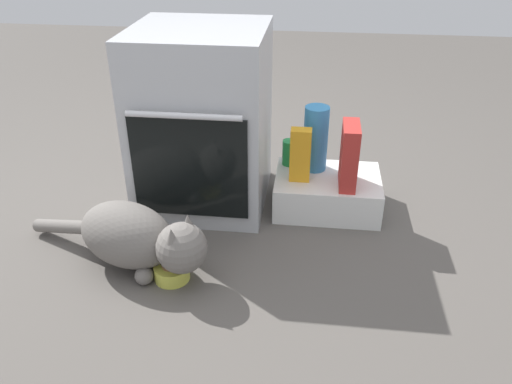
# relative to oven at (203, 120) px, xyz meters

# --- Properties ---
(ground) EXTENTS (8.00, 8.00, 0.00)m
(ground) POSITION_rel_oven_xyz_m (-0.02, -0.42, -0.40)
(ground) COLOR #56514C
(oven) EXTENTS (0.56, 0.61, 0.80)m
(oven) POSITION_rel_oven_xyz_m (0.00, 0.00, 0.00)
(oven) COLOR #B7BABF
(oven) RESTS_ON ground
(pantry_cabinet) EXTENTS (0.47, 0.35, 0.16)m
(pantry_cabinet) POSITION_rel_oven_xyz_m (0.57, -0.02, -0.32)
(pantry_cabinet) COLOR white
(pantry_cabinet) RESTS_ON ground
(food_bowl) EXTENTS (0.13, 0.13, 0.09)m
(food_bowl) POSITION_rel_oven_xyz_m (-0.01, -0.61, -0.36)
(food_bowl) COLOR #D1D14C
(food_bowl) RESTS_ON ground
(cat) EXTENTS (0.81, 0.38, 0.27)m
(cat) POSITION_rel_oven_xyz_m (-0.15, -0.56, -0.26)
(cat) COLOR slate
(cat) RESTS_ON ground
(water_bottle) EXTENTS (0.11, 0.11, 0.30)m
(water_bottle) POSITION_rel_oven_xyz_m (0.50, 0.05, -0.09)
(water_bottle) COLOR #388CD1
(water_bottle) RESTS_ON pantry_cabinet
(soda_can) EXTENTS (0.07, 0.07, 0.12)m
(soda_can) POSITION_rel_oven_xyz_m (0.39, 0.08, -0.18)
(soda_can) COLOR green
(soda_can) RESTS_ON pantry_cabinet
(cereal_box) EXTENTS (0.07, 0.18, 0.28)m
(cereal_box) POSITION_rel_oven_xyz_m (0.65, -0.09, -0.10)
(cereal_box) COLOR #B72D28
(cereal_box) RESTS_ON pantry_cabinet
(juice_carton) EXTENTS (0.09, 0.06, 0.24)m
(juice_carton) POSITION_rel_oven_xyz_m (0.44, -0.06, -0.12)
(juice_carton) COLOR orange
(juice_carton) RESTS_ON pantry_cabinet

